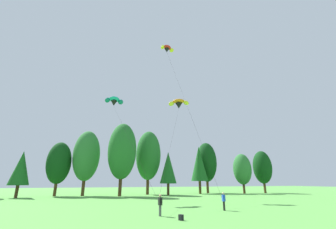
{
  "coord_description": "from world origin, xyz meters",
  "views": [
    {
      "loc": [
        -7.97,
        2.55,
        2.69
      ],
      "look_at": [
        -0.24,
        24.95,
        9.88
      ],
      "focal_mm": 23.72,
      "sensor_mm": 36.0,
      "label": 1
    }
  ],
  "objects_px": {
    "parafoil_kite_high_orange": "(179,103)",
    "backpack": "(181,217)",
    "parafoil_kite_far_teal": "(114,101)",
    "kite_flyer_near": "(160,203)",
    "parafoil_kite_mid_red_yellow": "(167,49)",
    "kite_flyer_mid": "(224,200)"
  },
  "relations": [
    {
      "from": "parafoil_kite_far_teal",
      "to": "backpack",
      "type": "bearing_deg",
      "value": -78.48
    },
    {
      "from": "kite_flyer_mid",
      "to": "parafoil_kite_mid_red_yellow",
      "type": "height_order",
      "value": "parafoil_kite_mid_red_yellow"
    },
    {
      "from": "kite_flyer_mid",
      "to": "parafoil_kite_far_teal",
      "type": "height_order",
      "value": "parafoil_kite_far_teal"
    },
    {
      "from": "parafoil_kite_mid_red_yellow",
      "to": "kite_flyer_near",
      "type": "bearing_deg",
      "value": -111.15
    },
    {
      "from": "kite_flyer_near",
      "to": "parafoil_kite_far_teal",
      "type": "xyz_separation_m",
      "value": [
        -3.01,
        16.5,
        14.38
      ]
    },
    {
      "from": "parafoil_kite_mid_red_yellow",
      "to": "parafoil_kite_far_teal",
      "type": "height_order",
      "value": "parafoil_kite_mid_red_yellow"
    },
    {
      "from": "kite_flyer_mid",
      "to": "backpack",
      "type": "relative_size",
      "value": 4.23
    },
    {
      "from": "parafoil_kite_mid_red_yellow",
      "to": "parafoil_kite_high_orange",
      "type": "bearing_deg",
      "value": 43.16
    },
    {
      "from": "parafoil_kite_far_teal",
      "to": "backpack",
      "type": "relative_size",
      "value": 42.92
    },
    {
      "from": "kite_flyer_near",
      "to": "backpack",
      "type": "distance_m",
      "value": 2.68
    },
    {
      "from": "kite_flyer_near",
      "to": "backpack",
      "type": "xyz_separation_m",
      "value": [
        0.85,
        -2.42,
        -0.79
      ]
    },
    {
      "from": "parafoil_kite_mid_red_yellow",
      "to": "backpack",
      "type": "distance_m",
      "value": 28.65
    },
    {
      "from": "kite_flyer_near",
      "to": "parafoil_kite_far_teal",
      "type": "height_order",
      "value": "parafoil_kite_far_teal"
    },
    {
      "from": "parafoil_kite_high_orange",
      "to": "backpack",
      "type": "bearing_deg",
      "value": -111.85
    },
    {
      "from": "parafoil_kite_high_orange",
      "to": "parafoil_kite_far_teal",
      "type": "height_order",
      "value": "parafoil_kite_high_orange"
    },
    {
      "from": "kite_flyer_mid",
      "to": "parafoil_kite_mid_red_yellow",
      "type": "bearing_deg",
      "value": 101.25
    },
    {
      "from": "kite_flyer_near",
      "to": "parafoil_kite_mid_red_yellow",
      "type": "bearing_deg",
      "value": 68.85
    },
    {
      "from": "kite_flyer_mid",
      "to": "parafoil_kite_far_teal",
      "type": "bearing_deg",
      "value": 123.66
    },
    {
      "from": "kite_flyer_near",
      "to": "parafoil_kite_mid_red_yellow",
      "type": "xyz_separation_m",
      "value": [
        4.81,
        12.44,
        23.39
      ]
    },
    {
      "from": "backpack",
      "to": "kite_flyer_near",
      "type": "bearing_deg",
      "value": -4.21
    },
    {
      "from": "parafoil_kite_high_orange",
      "to": "backpack",
      "type": "xyz_separation_m",
      "value": [
        -7.16,
        -17.85,
        -15.7
      ]
    },
    {
      "from": "kite_flyer_mid",
      "to": "parafoil_kite_mid_red_yellow",
      "type": "xyz_separation_m",
      "value": [
        -2.18,
        10.95,
        23.39
      ]
    }
  ]
}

